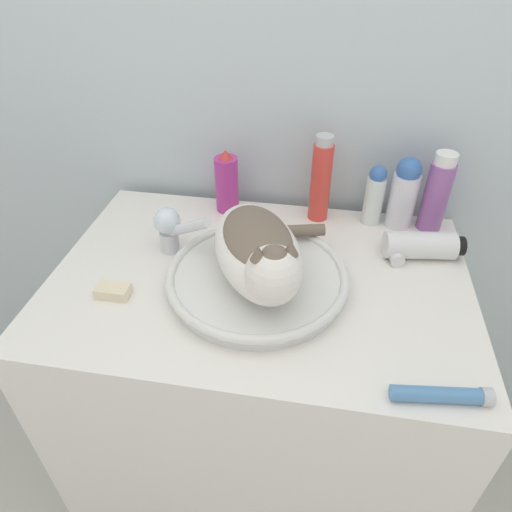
% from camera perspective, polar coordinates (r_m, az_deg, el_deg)
% --- Properties ---
extents(wall_back, '(8.00, 0.05, 2.40)m').
position_cam_1_polar(wall_back, '(1.17, 3.75, 24.03)').
color(wall_back, silver).
rests_on(wall_back, ground_plane).
extents(vanity_counter, '(0.92, 0.62, 0.82)m').
position_cam_1_polar(vanity_counter, '(1.32, 0.38, -16.28)').
color(vanity_counter, white).
rests_on(vanity_counter, ground_plane).
extents(sink_basin, '(0.39, 0.39, 0.04)m').
position_cam_1_polar(sink_basin, '(0.97, 0.14, -2.75)').
color(sink_basin, silver).
rests_on(sink_basin, vanity_counter).
extents(cat, '(0.28, 0.36, 0.16)m').
position_cam_1_polar(cat, '(0.91, 0.49, 0.75)').
color(cat, silver).
rests_on(cat, sink_basin).
extents(faucet, '(0.15, 0.09, 0.13)m').
position_cam_1_polar(faucet, '(1.06, -10.53, 3.56)').
color(faucet, silver).
rests_on(faucet, vanity_counter).
extents(deodorant_stick, '(0.05, 0.05, 0.16)m').
position_cam_1_polar(deodorant_stick, '(1.19, 14.60, 7.37)').
color(deodorant_stick, silver).
rests_on(deodorant_stick, vanity_counter).
extents(shampoo_bottle_tall, '(0.05, 0.05, 0.23)m').
position_cam_1_polar(shampoo_bottle_tall, '(1.17, 8.11, 9.41)').
color(shampoo_bottle_tall, '#DB3D33').
rests_on(shampoo_bottle_tall, vanity_counter).
extents(lotion_bottle_white, '(0.07, 0.07, 0.19)m').
position_cam_1_polar(lotion_bottle_white, '(1.19, 18.00, 7.51)').
color(lotion_bottle_white, silver).
rests_on(lotion_bottle_white, vanity_counter).
extents(mouthwash_bottle, '(0.06, 0.06, 0.20)m').
position_cam_1_polar(mouthwash_bottle, '(1.20, 21.66, 7.28)').
color(mouthwash_bottle, '#93569E').
rests_on(mouthwash_bottle, vanity_counter).
extents(spray_bottle_trigger, '(0.06, 0.06, 0.17)m').
position_cam_1_polar(spray_bottle_trigger, '(1.21, -3.68, 9.09)').
color(spray_bottle_trigger, '#B2338C').
rests_on(spray_bottle_trigger, vanity_counter).
extents(cream_tube, '(0.17, 0.05, 0.03)m').
position_cam_1_polar(cream_tube, '(0.84, 22.28, -15.77)').
color(cream_tube, '#4C7FB2').
rests_on(cream_tube, vanity_counter).
extents(hair_dryer, '(0.19, 0.10, 0.06)m').
position_cam_1_polar(hair_dryer, '(1.12, 19.67, 1.20)').
color(hair_dryer, silver).
rests_on(hair_dryer, vanity_counter).
extents(soap_bar, '(0.07, 0.04, 0.02)m').
position_cam_1_polar(soap_bar, '(1.00, -17.44, -4.20)').
color(soap_bar, beige).
rests_on(soap_bar, vanity_counter).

